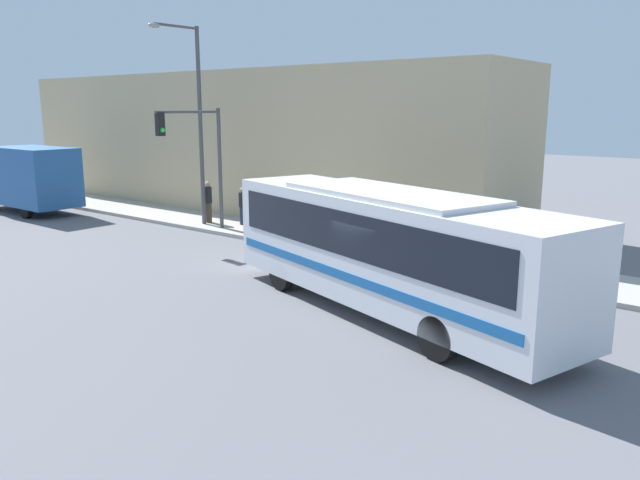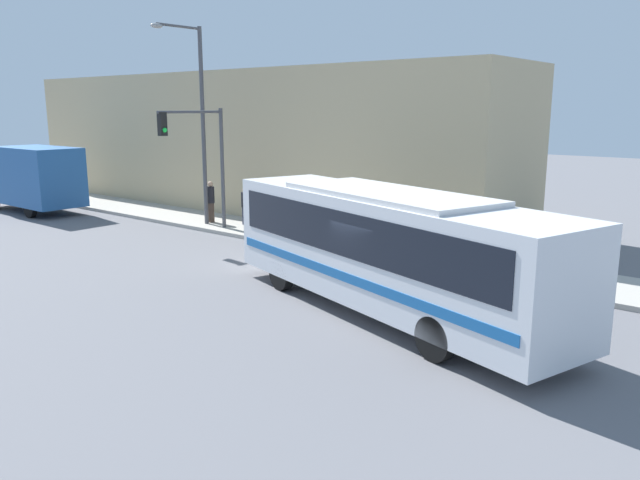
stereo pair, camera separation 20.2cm
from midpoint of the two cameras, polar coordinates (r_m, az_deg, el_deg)
ground_plane at (r=16.07m, az=5.90°, el=-7.11°), size 120.00×120.00×0.00m
sidewalk at (r=34.28m, az=-17.34°, el=2.77°), size 3.10×70.00×0.16m
building_facade at (r=33.68m, az=-7.31°, el=8.92°), size 6.00×29.98×7.00m
city_bus at (r=15.95m, az=5.82°, el=-0.33°), size 5.56×11.15×3.21m
delivery_truck at (r=35.11m, az=-25.27°, el=5.20°), size 2.44×6.69×3.33m
fire_hydrant at (r=22.68m, az=2.44°, el=0.05°), size 0.20×0.28×0.79m
traffic_light_pole at (r=26.28m, az=-11.27°, el=8.30°), size 3.28×0.35×5.08m
parking_meter at (r=25.34m, az=-5.44°, el=2.24°), size 0.14×0.14×1.20m
street_lamp at (r=27.82m, az=-11.60°, el=11.42°), size 2.55×0.28×8.45m
pedestrian_near_corner at (r=28.60m, az=-10.38°, el=3.49°), size 0.34×0.34×1.86m
pedestrian_mid_block at (r=27.86m, az=-7.29°, el=3.12°), size 0.34×0.34×1.65m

